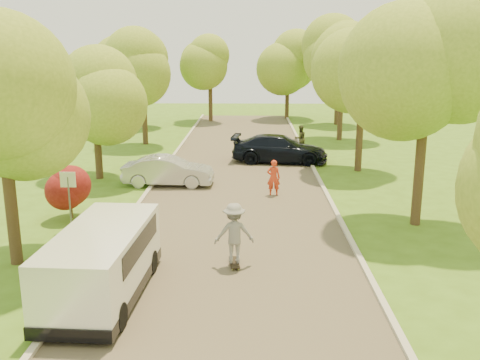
# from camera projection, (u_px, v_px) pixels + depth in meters

# --- Properties ---
(ground) EXTENTS (100.00, 100.00, 0.00)m
(ground) POSITION_uv_depth(u_px,v_px,m) (228.00, 278.00, 15.26)
(ground) COLOR #416718
(ground) RESTS_ON ground
(road) EXTENTS (8.00, 60.00, 0.01)m
(road) POSITION_uv_depth(u_px,v_px,m) (236.00, 201.00, 23.03)
(road) COLOR #4C4438
(road) RESTS_ON ground
(curb_left) EXTENTS (0.18, 60.00, 0.12)m
(curb_left) POSITION_uv_depth(u_px,v_px,m) (142.00, 199.00, 23.09)
(curb_left) COLOR #B2AD9E
(curb_left) RESTS_ON ground
(curb_right) EXTENTS (0.18, 60.00, 0.12)m
(curb_right) POSITION_uv_depth(u_px,v_px,m) (330.00, 200.00, 22.93)
(curb_right) COLOR #B2AD9E
(curb_right) RESTS_ON ground
(street_sign) EXTENTS (0.55, 0.06, 2.17)m
(street_sign) POSITION_uv_depth(u_px,v_px,m) (69.00, 189.00, 18.89)
(street_sign) COLOR #59595E
(street_sign) RESTS_ON ground
(red_shrub) EXTENTS (1.70, 1.70, 1.95)m
(red_shrub) POSITION_uv_depth(u_px,v_px,m) (70.00, 190.00, 20.46)
(red_shrub) COLOR #382619
(red_shrub) RESTS_ON ground
(tree_l_mida) EXTENTS (4.71, 4.60, 7.39)m
(tree_l_mida) POSITION_uv_depth(u_px,v_px,m) (6.00, 93.00, 15.12)
(tree_l_mida) COLOR #382619
(tree_l_mida) RESTS_ON ground
(tree_l_midb) EXTENTS (4.30, 4.20, 6.62)m
(tree_l_midb) POSITION_uv_depth(u_px,v_px,m) (98.00, 87.00, 25.95)
(tree_l_midb) COLOR #382619
(tree_l_midb) RESTS_ON ground
(tree_l_far) EXTENTS (4.92, 4.80, 7.79)m
(tree_l_far) POSITION_uv_depth(u_px,v_px,m) (145.00, 63.00, 35.44)
(tree_l_far) COLOR #382619
(tree_l_far) RESTS_ON ground
(tree_r_mida) EXTENTS (5.13, 5.00, 7.95)m
(tree_r_mida) POSITION_uv_depth(u_px,v_px,m) (434.00, 74.00, 18.65)
(tree_r_mida) COLOR #382619
(tree_r_mida) RESTS_ON ground
(tree_r_midb) EXTENTS (4.51, 4.40, 7.01)m
(tree_r_midb) POSITION_uv_depth(u_px,v_px,m) (366.00, 79.00, 27.55)
(tree_r_midb) COLOR #382619
(tree_r_midb) RESTS_ON ground
(tree_r_far) EXTENTS (5.33, 5.20, 8.34)m
(tree_r_far) POSITION_uv_depth(u_px,v_px,m) (346.00, 57.00, 37.02)
(tree_r_far) COLOR #382619
(tree_r_far) RESTS_ON ground
(tree_bg_a) EXTENTS (5.12, 5.00, 7.72)m
(tree_bg_a) POSITION_uv_depth(u_px,v_px,m) (135.00, 62.00, 43.29)
(tree_bg_a) COLOR #382619
(tree_bg_a) RESTS_ON ground
(tree_bg_b) EXTENTS (5.12, 5.00, 7.95)m
(tree_bg_b) POSITION_uv_depth(u_px,v_px,m) (341.00, 59.00, 44.83)
(tree_bg_b) COLOR #382619
(tree_bg_b) RESTS_ON ground
(tree_bg_c) EXTENTS (4.92, 4.80, 7.33)m
(tree_bg_c) POSITION_uv_depth(u_px,v_px,m) (212.00, 64.00, 47.12)
(tree_bg_c) COLOR #382619
(tree_bg_c) RESTS_ON ground
(tree_bg_d) EXTENTS (5.12, 5.00, 7.72)m
(tree_bg_d) POSITION_uv_depth(u_px,v_px,m) (290.00, 61.00, 48.85)
(tree_bg_d) COLOR #382619
(tree_bg_d) RESTS_ON ground
(minivan) EXTENTS (2.20, 5.12, 1.87)m
(minivan) POSITION_uv_depth(u_px,v_px,m) (103.00, 262.00, 13.92)
(minivan) COLOR white
(minivan) RESTS_ON ground
(silver_sedan) EXTENTS (4.34, 1.64, 1.41)m
(silver_sedan) POSITION_uv_depth(u_px,v_px,m) (168.00, 171.00, 25.48)
(silver_sedan) COLOR #ACACB1
(silver_sedan) RESTS_ON ground
(dark_sedan) EXTENTS (5.68, 2.84, 1.59)m
(dark_sedan) POSITION_uv_depth(u_px,v_px,m) (280.00, 149.00, 30.63)
(dark_sedan) COLOR black
(dark_sedan) RESTS_ON ground
(longboard) EXTENTS (0.38, 0.97, 0.11)m
(longboard) POSITION_uv_depth(u_px,v_px,m) (234.00, 263.00, 16.13)
(longboard) COLOR black
(longboard) RESTS_ON ground
(skateboarder) EXTENTS (1.27, 0.83, 1.84)m
(skateboarder) POSITION_uv_depth(u_px,v_px,m) (234.00, 233.00, 15.90)
(skateboarder) COLOR gray
(skateboarder) RESTS_ON longboard
(person_striped) EXTENTS (0.60, 0.41, 1.62)m
(person_striped) POSITION_uv_depth(u_px,v_px,m) (274.00, 178.00, 23.71)
(person_striped) COLOR red
(person_striped) RESTS_ON ground
(person_olive) EXTENTS (0.98, 0.89, 1.63)m
(person_olive) POSITION_uv_depth(u_px,v_px,m) (300.00, 138.00, 34.06)
(person_olive) COLOR #343620
(person_olive) RESTS_ON ground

